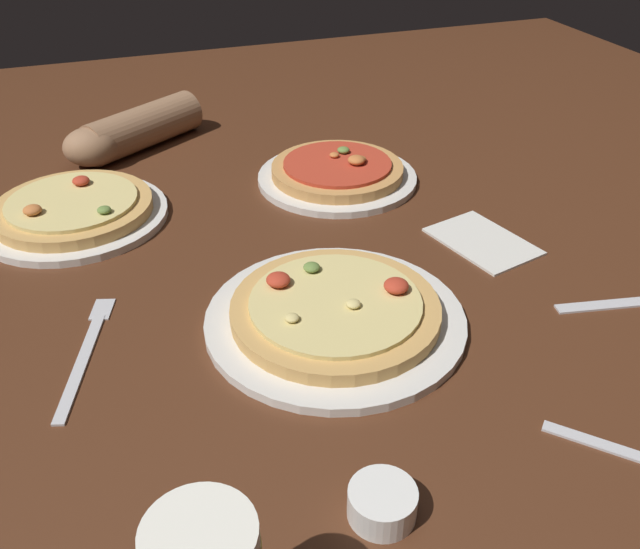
% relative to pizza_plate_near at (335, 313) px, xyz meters
% --- Properties ---
extents(ground_plane, '(2.40, 2.40, 0.03)m').
position_rel_pizza_plate_near_xyz_m(ground_plane, '(0.01, 0.08, -0.03)').
color(ground_plane, '#4C2816').
extents(pizza_plate_near, '(0.33, 0.33, 0.05)m').
position_rel_pizza_plate_near_xyz_m(pizza_plate_near, '(0.00, 0.00, 0.00)').
color(pizza_plate_near, silver).
rests_on(pizza_plate_near, ground_plane).
extents(pizza_plate_far, '(0.29, 0.29, 0.05)m').
position_rel_pizza_plate_near_xyz_m(pizza_plate_far, '(-0.29, 0.39, 0.00)').
color(pizza_plate_far, silver).
rests_on(pizza_plate_far, ground_plane).
extents(pizza_plate_side, '(0.28, 0.28, 0.05)m').
position_rel_pizza_plate_near_xyz_m(pizza_plate_side, '(0.15, 0.38, 0.00)').
color(pizza_plate_side, silver).
rests_on(pizza_plate_side, ground_plane).
extents(ramekin_sauce, '(0.06, 0.06, 0.03)m').
position_rel_pizza_plate_near_xyz_m(ramekin_sauce, '(-0.06, -0.28, -0.00)').
color(ramekin_sauce, white).
rests_on(ramekin_sauce, ground_plane).
extents(napkin_folded, '(0.14, 0.18, 0.01)m').
position_rel_pizza_plate_near_xyz_m(napkin_folded, '(0.28, 0.11, -0.01)').
color(napkin_folded, silver).
rests_on(napkin_folded, ground_plane).
extents(fork_left, '(0.09, 0.22, 0.01)m').
position_rel_pizza_plate_near_xyz_m(fork_left, '(-0.30, 0.05, -0.01)').
color(fork_left, silver).
rests_on(fork_left, ground_plane).
extents(knife_right, '(0.21, 0.06, 0.01)m').
position_rel_pizza_plate_near_xyz_m(knife_right, '(0.39, -0.09, -0.01)').
color(knife_right, silver).
rests_on(knife_right, ground_plane).
extents(diner_arm, '(0.27, 0.20, 0.08)m').
position_rel_pizza_plate_near_xyz_m(diner_arm, '(-0.18, 0.63, 0.02)').
color(diner_arm, '#936B4C').
rests_on(diner_arm, ground_plane).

